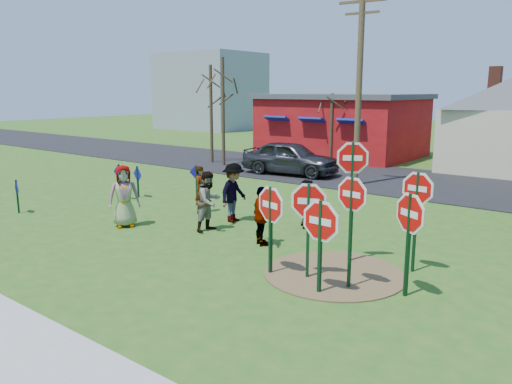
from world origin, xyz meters
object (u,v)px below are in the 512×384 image
(stop_sign_d, at_px, (417,197))
(person_a, at_px, (124,196))
(suv, at_px, (290,158))
(person_b, at_px, (201,190))
(stop_sign_a, at_px, (271,211))
(stop_sign_b, at_px, (352,171))
(utility_pole, at_px, (359,85))
(stop_sign_c, at_px, (352,207))

(stop_sign_d, relative_size, person_a, 1.30)
(stop_sign_d, relative_size, suv, 0.51)
(person_a, bearing_deg, stop_sign_d, -45.43)
(person_a, distance_m, person_b, 2.79)
(stop_sign_a, height_order, stop_sign_b, stop_sign_b)
(utility_pole, bearing_deg, person_a, -103.54)
(stop_sign_a, height_order, stop_sign_c, stop_sign_c)
(stop_sign_b, bearing_deg, stop_sign_d, -17.23)
(stop_sign_d, height_order, person_b, stop_sign_d)
(stop_sign_c, xyz_separation_m, utility_pole, (-5.21, 10.67, 2.57))
(stop_sign_c, height_order, stop_sign_d, stop_sign_c)
(utility_pole, bearing_deg, stop_sign_b, -64.17)
(person_b, relative_size, utility_pole, 0.19)
(stop_sign_b, bearing_deg, person_b, 138.43)
(stop_sign_d, bearing_deg, stop_sign_b, -163.00)
(person_b, bearing_deg, stop_sign_b, -115.77)
(suv, distance_m, utility_pole, 5.22)
(stop_sign_c, xyz_separation_m, stop_sign_d, (0.71, 1.80, -0.00))
(stop_sign_b, distance_m, stop_sign_d, 1.59)
(stop_sign_d, relative_size, utility_pole, 0.30)
(person_b, bearing_deg, utility_pole, -26.81)
(stop_sign_c, bearing_deg, stop_sign_d, 77.41)
(person_a, xyz_separation_m, person_b, (0.63, 2.72, -0.15))
(stop_sign_a, distance_m, stop_sign_d, 3.32)
(stop_sign_c, distance_m, stop_sign_d, 1.93)
(utility_pole, bearing_deg, person_b, -103.73)
(person_b, height_order, suv, suv)
(person_a, bearing_deg, suv, 40.65)
(stop_sign_b, relative_size, person_a, 1.61)
(person_b, relative_size, suv, 0.33)
(stop_sign_b, relative_size, stop_sign_d, 1.24)
(person_b, bearing_deg, suv, 0.05)
(stop_sign_a, distance_m, stop_sign_c, 1.87)
(stop_sign_b, distance_m, person_a, 7.20)
(stop_sign_d, bearing_deg, stop_sign_c, -106.18)
(stop_sign_d, distance_m, person_b, 7.96)
(suv, bearing_deg, stop_sign_c, -148.46)
(stop_sign_d, xyz_separation_m, utility_pole, (-5.92, 8.87, 2.57))
(stop_sign_d, bearing_deg, utility_pole, 129.09)
(person_a, bearing_deg, stop_sign_b, -45.63)
(stop_sign_d, bearing_deg, person_b, 177.19)
(stop_sign_b, distance_m, stop_sign_c, 1.75)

